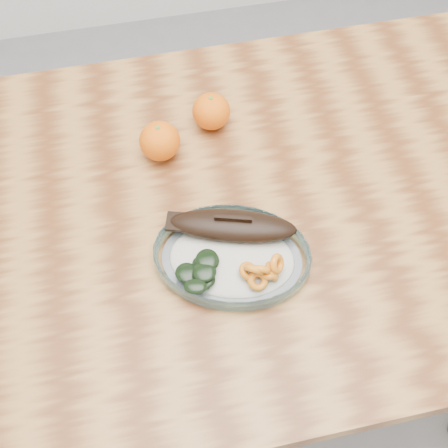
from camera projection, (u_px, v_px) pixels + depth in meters
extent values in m
plane|color=slate|center=(232.00, 351.00, 1.60)|extent=(3.00, 3.00, 0.00)
cube|color=brown|center=(237.00, 209.00, 0.98)|extent=(1.20, 0.80, 0.04)
cylinder|color=brown|center=(398.00, 150.00, 1.54)|extent=(0.06, 0.06, 0.71)
ellipsoid|color=white|center=(232.00, 260.00, 0.90)|extent=(0.53, 0.45, 0.01)
torus|color=#81BCC8|center=(232.00, 256.00, 0.89)|extent=(0.57, 0.57, 0.03)
ellipsoid|color=beige|center=(232.00, 254.00, 0.88)|extent=(0.47, 0.39, 0.02)
ellipsoid|color=black|center=(233.00, 220.00, 0.89)|extent=(0.22, 0.12, 0.04)
ellipsoid|color=black|center=(233.00, 223.00, 0.89)|extent=(0.18, 0.10, 0.02)
cube|color=black|center=(177.00, 217.00, 0.89)|extent=(0.05, 0.04, 0.01)
cube|color=black|center=(233.00, 215.00, 0.88)|extent=(0.06, 0.02, 0.02)
torus|color=#C2470E|center=(258.00, 276.00, 0.84)|extent=(0.05, 0.04, 0.03)
torus|color=#C2470E|center=(249.00, 266.00, 0.85)|extent=(0.04, 0.04, 0.03)
torus|color=#C2470E|center=(269.00, 268.00, 0.85)|extent=(0.05, 0.05, 0.03)
torus|color=#C2470E|center=(273.00, 266.00, 0.85)|extent=(0.03, 0.04, 0.04)
torus|color=#C2470E|center=(261.00, 265.00, 0.84)|extent=(0.04, 0.03, 0.04)
torus|color=#C2470E|center=(254.00, 265.00, 0.84)|extent=(0.05, 0.03, 0.04)
torus|color=#C2470E|center=(278.00, 259.00, 0.84)|extent=(0.04, 0.05, 0.04)
ellipsoid|color=black|center=(186.00, 268.00, 0.85)|extent=(0.05, 0.05, 0.01)
ellipsoid|color=black|center=(201.00, 276.00, 0.85)|extent=(0.04, 0.04, 0.01)
ellipsoid|color=black|center=(202.00, 260.00, 0.86)|extent=(0.05, 0.05, 0.01)
ellipsoid|color=black|center=(204.00, 274.00, 0.85)|extent=(0.05, 0.05, 0.01)
ellipsoid|color=black|center=(208.00, 256.00, 0.86)|extent=(0.04, 0.04, 0.01)
ellipsoid|color=black|center=(204.00, 267.00, 0.84)|extent=(0.05, 0.05, 0.01)
ellipsoid|color=black|center=(207.00, 254.00, 0.85)|extent=(0.05, 0.05, 0.01)
ellipsoid|color=black|center=(195.00, 282.00, 0.83)|extent=(0.04, 0.03, 0.01)
sphere|color=#E46004|center=(160.00, 141.00, 0.99)|extent=(0.07, 0.07, 0.07)
sphere|color=#E46004|center=(211.00, 111.00, 1.03)|extent=(0.07, 0.07, 0.07)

